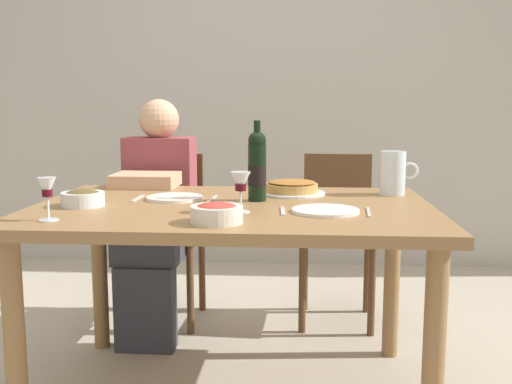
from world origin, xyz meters
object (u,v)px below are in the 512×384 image
object	(u,v)px
chair_right	(337,226)
water_pitcher	(393,176)
baked_tart	(292,188)
salad_bowl	(217,212)
wine_glass_left_diner	(241,184)
chair_left	(167,225)
dining_table	(233,229)
diner_left	(155,211)
wine_bottle	(257,166)
dinner_plate_left_setting	(326,211)
wine_glass_right_diner	(47,190)
dinner_plate_right_setting	(175,198)
olive_bowl	(83,198)

from	to	relation	value
chair_right	water_pitcher	bearing A→B (deg)	109.63
baked_tart	salad_bowl	bearing A→B (deg)	-110.45
wine_glass_left_diner	chair_left	size ratio (longest dim) A/B	0.16
dining_table	baked_tart	distance (m)	0.38
dining_table	diner_left	bearing A→B (deg)	125.58
wine_bottle	dinner_plate_left_setting	bearing A→B (deg)	-42.14
wine_glass_right_diner	diner_left	distance (m)	1.01
wine_bottle	chair_left	bearing A→B (deg)	124.91
dinner_plate_right_setting	chair_left	world-z (taller)	chair_left
water_pitcher	wine_bottle	bearing A→B (deg)	-160.65
olive_bowl	dinner_plate_right_setting	distance (m)	0.36
diner_left	chair_right	bearing A→B (deg)	-162.36
baked_tart	dinner_plate_right_setting	size ratio (longest dim) A/B	1.24
chair_left	chair_right	world-z (taller)	same
chair_right	dinner_plate_left_setting	bearing A→B (deg)	86.54
baked_tart	wine_glass_left_diner	xyz separation A→B (m)	(-0.17, -0.43, 0.07)
wine_bottle	baked_tart	size ratio (longest dim) A/B	1.12
diner_left	chair_right	distance (m)	0.95
wine_bottle	diner_left	size ratio (longest dim) A/B	0.27
salad_bowl	chair_right	xyz separation A→B (m)	(0.47, 1.25, -0.30)
wine_glass_right_diner	wine_bottle	bearing A→B (deg)	34.40
wine_bottle	water_pitcher	xyz separation A→B (m)	(0.55, 0.19, -0.06)
dinner_plate_left_setting	diner_left	bearing A→B (deg)	136.17
water_pitcher	wine_glass_right_diner	bearing A→B (deg)	-152.02
diner_left	dining_table	bearing A→B (deg)	126.25
dinner_plate_left_setting	chair_right	size ratio (longest dim) A/B	0.27
wine_bottle	diner_left	xyz separation A→B (m)	(-0.54, 0.53, -0.28)
salad_bowl	chair_right	distance (m)	1.37
dining_table	diner_left	world-z (taller)	diner_left
wine_bottle	olive_bowl	bearing A→B (deg)	-165.01
wine_glass_left_diner	baked_tart	bearing A→B (deg)	67.99
water_pitcher	diner_left	xyz separation A→B (m)	(-1.09, 0.33, -0.22)
dinner_plate_left_setting	chair_right	distance (m)	1.08
dining_table	baked_tart	bearing A→B (deg)	52.12
chair_right	dinner_plate_right_setting	bearing A→B (deg)	51.18
baked_tart	diner_left	world-z (taller)	diner_left
baked_tart	chair_left	xyz separation A→B (m)	(-0.67, 0.59, -0.29)
dining_table	wine_bottle	distance (m)	0.26
wine_bottle	wine_glass_right_diner	world-z (taller)	wine_bottle
diner_left	chair_right	size ratio (longest dim) A/B	1.33
wine_bottle	chair_left	world-z (taller)	wine_bottle
olive_bowl	wine_glass_right_diner	bearing A→B (deg)	-93.08
dinner_plate_right_setting	chair_left	distance (m)	0.82
baked_tart	water_pitcher	bearing A→B (deg)	2.02
wine_glass_right_diner	salad_bowl	bearing A→B (deg)	0.09
water_pitcher	chair_right	xyz separation A→B (m)	(-0.19, 0.61, -0.34)
salad_bowl	dinner_plate_right_setting	xyz separation A→B (m)	(-0.23, 0.46, -0.03)
salad_bowl	wine_bottle	bearing A→B (deg)	77.44
dining_table	wine_glass_right_diner	bearing A→B (deg)	-148.70
water_pitcher	chair_right	world-z (taller)	water_pitcher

